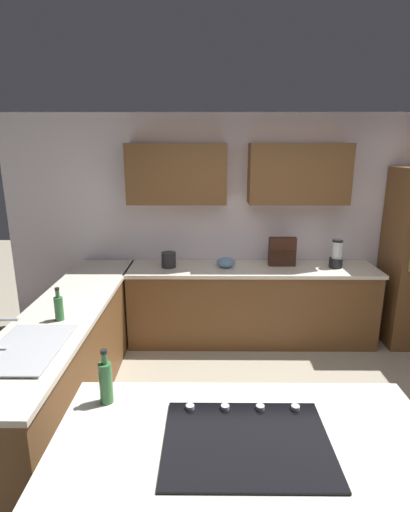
% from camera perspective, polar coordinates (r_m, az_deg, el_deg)
% --- Properties ---
extents(ground_plane, '(14.00, 14.00, 0.00)m').
position_cam_1_polar(ground_plane, '(3.44, 11.53, -24.91)').
color(ground_plane, '#9E937F').
extents(wall_back, '(6.00, 0.44, 2.60)m').
position_cam_1_polar(wall_back, '(4.71, 7.02, 5.97)').
color(wall_back, silver).
rests_on(wall_back, ground).
extents(lower_cabinets_back, '(2.80, 0.60, 0.86)m').
position_cam_1_polar(lower_cabinets_back, '(4.67, 6.65, -7.16)').
color(lower_cabinets_back, brown).
rests_on(lower_cabinets_back, ground).
extents(countertop_back, '(2.84, 0.64, 0.04)m').
position_cam_1_polar(countertop_back, '(4.52, 6.82, -1.88)').
color(countertop_back, silver).
rests_on(countertop_back, lower_cabinets_back).
extents(lower_cabinets_side, '(0.60, 2.90, 0.86)m').
position_cam_1_polar(lower_cabinets_side, '(3.79, -18.87, -13.52)').
color(lower_cabinets_side, brown).
rests_on(lower_cabinets_side, ground).
extents(countertop_side, '(0.64, 2.94, 0.04)m').
position_cam_1_polar(countertop_side, '(3.60, -19.48, -7.21)').
color(countertop_side, silver).
rests_on(countertop_side, lower_cabinets_side).
extents(island_top, '(1.81, 0.97, 0.04)m').
position_cam_1_polar(island_top, '(2.01, 6.06, -25.84)').
color(island_top, silver).
rests_on(island_top, island_base).
extents(sink_unit, '(0.46, 0.70, 0.23)m').
position_cam_1_polar(sink_unit, '(2.96, -24.62, -11.95)').
color(sink_unit, '#515456').
rests_on(sink_unit, countertop_side).
extents(cooktop, '(0.76, 0.56, 0.03)m').
position_cam_1_polar(cooktop, '(2.00, 6.07, -25.14)').
color(cooktop, black).
rests_on(cooktop, island_top).
extents(blender, '(0.15, 0.15, 0.33)m').
position_cam_1_polar(blender, '(4.68, 18.50, 0.06)').
color(blender, black).
rests_on(blender, countertop_back).
extents(mixing_bowl, '(0.21, 0.21, 0.12)m').
position_cam_1_polar(mixing_bowl, '(4.48, 3.03, -0.91)').
color(mixing_bowl, '#668CB2').
rests_on(mixing_bowl, countertop_back).
extents(spice_rack, '(0.31, 0.11, 0.33)m').
position_cam_1_polar(spice_rack, '(4.60, 11.12, 0.63)').
color(spice_rack, '#381E14').
rests_on(spice_rack, countertop_back).
extents(kettle, '(0.17, 0.17, 0.17)m').
position_cam_1_polar(kettle, '(4.49, -5.28, -0.54)').
color(kettle, '#262628').
rests_on(kettle, countertop_back).
extents(dish_soap_bottle, '(0.07, 0.07, 0.27)m').
position_cam_1_polar(dish_soap_bottle, '(3.30, -20.42, -7.00)').
color(dish_soap_bottle, '#336B38').
rests_on(dish_soap_bottle, countertop_side).
extents(oil_bottle, '(0.07, 0.07, 0.31)m').
position_cam_1_polar(oil_bottle, '(2.23, -14.18, -17.18)').
color(oil_bottle, '#336B38').
rests_on(oil_bottle, island_top).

